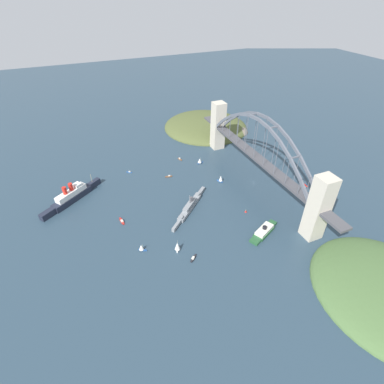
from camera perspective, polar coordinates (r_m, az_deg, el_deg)
The scene contains 17 objects.
ground_plane at distance 354.45m, azimuth 11.84°, elevation 1.90°, with size 1400.00×1400.00×0.00m, color #283D4C.
harbor_arch_bridge at distance 336.88m, azimuth 12.55°, elevation 6.71°, with size 254.66×15.47×79.60m.
headland_east_shore at distance 484.92m, azimuth 2.92°, elevation 12.36°, with size 134.71×130.83×28.81m.
ocean_liner at distance 339.99m, azimuth -22.25°, elevation -0.71°, with size 51.68×66.58×20.69m.
naval_cruiser at distance 305.51m, azimuth -0.42°, elevation -2.78°, with size 54.27×57.94×17.39m.
harbor_ferry_steamer at distance 286.41m, azimuth 13.71°, elevation -7.37°, with size 23.60×37.82×8.12m.
seaplane_taxiing_near_bridge at distance 361.44m, azimuth 20.78°, elevation 1.20°, with size 11.61×7.17×4.74m.
small_boat_0 at distance 299.64m, azimuth -13.40°, elevation -5.49°, with size 11.47×3.45×1.89m.
small_boat_1 at distance 372.29m, azimuth -12.01°, elevation 3.79°, with size 5.61×6.41×1.82m.
small_boat_2 at distance 391.68m, azimuth -2.36°, elevation 6.38°, with size 7.52×3.32×2.42m.
small_boat_3 at distance 381.66m, azimuth 1.52°, elevation 6.06°, with size 5.64×8.63×8.30m.
small_boat_4 at distance 261.92m, azimuth -2.84°, elevation -10.41°, with size 8.28×6.39×10.55m.
small_boat_5 at distance 266.36m, azimuth -9.75°, elevation -10.51°, with size 5.98×7.24×7.43m.
small_boat_6 at distance 257.98m, azimuth 0.27°, elevation -12.66°, with size 7.51×8.23×2.26m.
small_boat_7 at distance 356.70m, azimuth -4.49°, elevation 3.03°, with size 2.51×8.46×2.28m.
small_boat_8 at distance 346.75m, azimuth 5.57°, elevation 2.59°, with size 7.48×5.98×9.45m.
channel_marker_buoy at distance 307.29m, azimuth 10.35°, elevation -3.68°, with size 2.20×2.20×2.75m.
Camera 1 is at (-235.82, 179.18, 194.71)m, focal length 27.60 mm.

